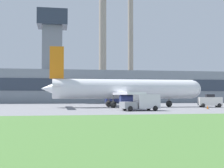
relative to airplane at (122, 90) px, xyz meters
The scene contains 8 objects.
ground_plane 4.16m from the airplane, 90.44° to the right, with size 400.00×400.00×0.00m, color gray.
terminal_building 32.39m from the airplane, 92.27° to the left, with size 76.35×11.07×24.62m.
smokestack_left 62.22m from the airplane, 85.00° to the left, with size 3.08×3.08×42.05m.
smokestack_right 67.79m from the airplane, 75.30° to the left, with size 2.34×2.34×40.48m.
airplane is the anchor object (origin of this frame).
pushback_tug 15.17m from the airplane, 10.58° to the right, with size 4.19×3.07×2.23m.
baggage_truck 12.16m from the airplane, 88.84° to the right, with size 5.22×3.32×2.18m.
traffic_cone_near_nose 14.56m from the airplane, 38.02° to the right, with size 0.48×0.48×0.56m.
Camera 1 is at (-11.03, -49.66, 2.09)m, focal length 50.00 mm.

